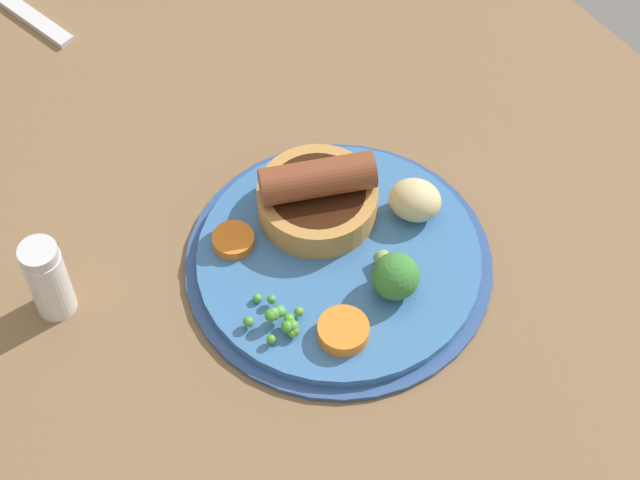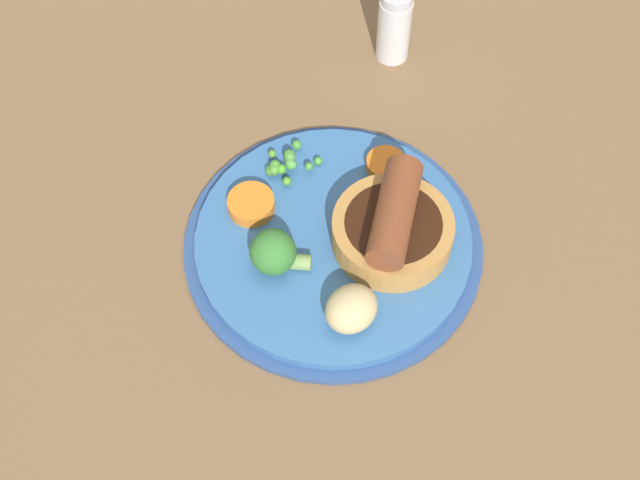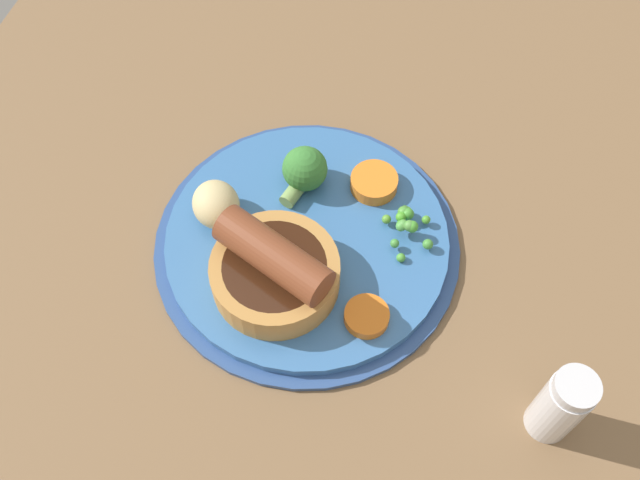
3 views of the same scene
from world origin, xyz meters
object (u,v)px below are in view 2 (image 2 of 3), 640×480
object	(u,v)px
sausage_pudding	(393,227)
pea_pile	(286,163)
carrot_slice_0	(251,204)
carrot_slice_2	(386,164)
dinner_plate	(333,243)
salt_shaker	(394,25)
broccoli_floret_near	(275,252)
potato_chunk_2	(351,309)

from	to	relation	value
sausage_pudding	pea_pile	bearing A→B (deg)	63.08
carrot_slice_0	sausage_pudding	bearing A→B (deg)	-25.49
pea_pile	carrot_slice_2	size ratio (longest dim) A/B	1.47
pea_pile	carrot_slice_2	distance (cm)	8.66
dinner_plate	salt_shaker	xyz separation A→B (cm)	(9.62, 20.64, 3.24)
sausage_pudding	broccoli_floret_near	size ratio (longest dim) A/B	1.99
dinner_plate	salt_shaker	bearing A→B (deg)	65.01
broccoli_floret_near	carrot_slice_2	bearing A→B (deg)	-128.02
sausage_pudding	salt_shaker	distance (cm)	22.35
pea_pile	salt_shaker	xyz separation A→B (cm)	(12.36, 13.08, 1.39)
potato_chunk_2	salt_shaker	xyz separation A→B (cm)	(9.65, 28.25, 0.77)
broccoli_floret_near	carrot_slice_0	world-z (taller)	broccoli_floret_near
potato_chunk_2	salt_shaker	size ratio (longest dim) A/B	0.57
pea_pile	carrot_slice_0	distance (cm)	4.99
sausage_pudding	broccoli_floret_near	distance (cm)	9.78
broccoli_floret_near	carrot_slice_0	size ratio (longest dim) A/B	1.25
potato_chunk_2	carrot_slice_0	size ratio (longest dim) A/B	1.09
carrot_slice_2	carrot_slice_0	bearing A→B (deg)	-169.27
sausage_pudding	broccoli_floret_near	bearing A→B (deg)	115.86
broccoli_floret_near	potato_chunk_2	world-z (taller)	broccoli_floret_near
dinner_plate	sausage_pudding	world-z (taller)	sausage_pudding
dinner_plate	carrot_slice_2	distance (cm)	8.72
broccoli_floret_near	dinner_plate	bearing A→B (deg)	-146.16
sausage_pudding	carrot_slice_2	bearing A→B (deg)	13.99
sausage_pudding	pea_pile	distance (cm)	11.48
carrot_slice_2	salt_shaker	size ratio (longest dim) A/B	0.45
salt_shaker	pea_pile	bearing A→B (deg)	-133.38
dinner_plate	salt_shaker	distance (cm)	23.00
potato_chunk_2	carrot_slice_2	distance (cm)	15.19
pea_pile	sausage_pudding	bearing A→B (deg)	-49.64
carrot_slice_2	salt_shaker	world-z (taller)	salt_shaker
pea_pile	broccoli_floret_near	size ratio (longest dim) A/B	1.01
dinner_plate	carrot_slice_2	xyz separation A→B (cm)	(5.82, 6.36, 1.30)
sausage_pudding	potato_chunk_2	xyz separation A→B (cm)	(-4.69, -6.46, -0.47)
potato_chunk_2	carrot_slice_0	bearing A→B (deg)	118.15
carrot_slice_0	potato_chunk_2	bearing A→B (deg)	-61.85
sausage_pudding	salt_shaker	world-z (taller)	salt_shaker
dinner_plate	pea_pile	bearing A→B (deg)	109.91
dinner_plate	salt_shaker	world-z (taller)	salt_shaker
broccoli_floret_near	carrot_slice_0	xyz separation A→B (cm)	(-1.19, 5.75, -1.19)
sausage_pudding	salt_shaker	bearing A→B (deg)	9.90
sausage_pudding	potato_chunk_2	distance (cm)	8.00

